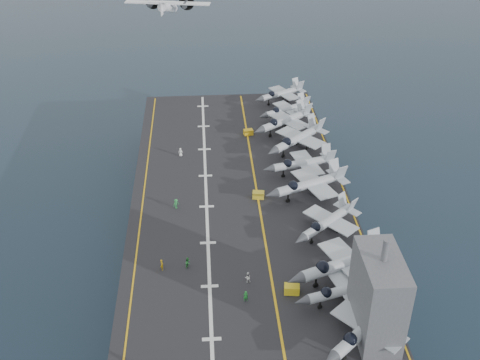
{
  "coord_description": "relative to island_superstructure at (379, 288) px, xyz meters",
  "views": [
    {
      "loc": [
        -6.09,
        -84.58,
        69.08
      ],
      "look_at": [
        0.0,
        4.0,
        13.0
      ],
      "focal_mm": 45.0,
      "sensor_mm": 36.0,
      "label": 1
    }
  ],
  "objects": [
    {
      "name": "island_superstructure",
      "position": [
        0.0,
        0.0,
        0.0
      ],
      "size": [
        5.0,
        10.0,
        15.0
      ],
      "primitive_type": null,
      "color": "#56595E",
      "rests_on": "flight_deck"
    },
    {
      "name": "foul_line",
      "position": [
        -12.0,
        30.0,
        -7.48
      ],
      "size": [
        0.35,
        90.0,
        0.02
      ],
      "primitive_type": "cube",
      "color": "gold",
      "rests_on": "flight_deck"
    },
    {
      "name": "crew_1",
      "position": [
        -27.89,
        14.15,
        -6.59
      ],
      "size": [
        1.0,
        1.25,
        1.83
      ],
      "primitive_type": "imported",
      "color": "#CD9A0E",
      "rests_on": "flight_deck"
    },
    {
      "name": "tow_cart_a",
      "position": [
        -9.49,
        7.93,
        -6.86
      ],
      "size": [
        2.3,
        1.65,
        1.28
      ],
      "primitive_type": null,
      "color": "yellow",
      "rests_on": "flight_deck"
    },
    {
      "name": "tow_cart_b",
      "position": [
        -11.92,
        32.1,
        -6.9
      ],
      "size": [
        2.18,
        1.6,
        1.2
      ],
      "primitive_type": null,
      "color": "gold",
      "rests_on": "flight_deck"
    },
    {
      "name": "hull",
      "position": [
        -15.0,
        30.0,
        -12.9
      ],
      "size": [
        36.0,
        90.0,
        10.0
      ],
      "primitive_type": "cube",
      "color": "#56595E",
      "rests_on": "ground"
    },
    {
      "name": "fighter_jet_6",
      "position": [
        -2.58,
        48.62,
        -4.83
      ],
      "size": [
        18.35,
        17.88,
        5.35
      ],
      "primitive_type": null,
      "color": "#959CA5",
      "rests_on": "flight_deck"
    },
    {
      "name": "crew_3",
      "position": [
        -26.14,
        29.9,
        -6.6
      ],
      "size": [
        1.29,
        1.25,
        1.8
      ],
      "primitive_type": "imported",
      "color": "#237F39",
      "rests_on": "flight_deck"
    },
    {
      "name": "fighter_jet_3",
      "position": [
        -1.94,
        21.27,
        -5.13
      ],
      "size": [
        16.3,
        15.79,
        4.74
      ],
      "primitive_type": null,
      "color": "#9EA6AF",
      "rests_on": "flight_deck"
    },
    {
      "name": "fighter_jet_8",
      "position": [
        -2.9,
        62.75,
        -5.29
      ],
      "size": [
        15.25,
        13.52,
        4.42
      ],
      "primitive_type": null,
      "color": "gray",
      "rests_on": "flight_deck"
    },
    {
      "name": "landing_centerline",
      "position": [
        -21.0,
        30.0,
        -7.48
      ],
      "size": [
        0.5,
        90.0,
        0.02
      ],
      "primitive_type": "cube",
      "color": "silver",
      "rests_on": "flight_deck"
    },
    {
      "name": "deck_edge_stbd",
      "position": [
        3.5,
        30.0,
        -7.48
      ],
      "size": [
        0.25,
        90.0,
        0.02
      ],
      "primitive_type": "cube",
      "color": "gold",
      "rests_on": "flight_deck"
    },
    {
      "name": "crew_6",
      "position": [
        -16.09,
        6.7,
        -6.61
      ],
      "size": [
        1.08,
        0.73,
        1.77
      ],
      "primitive_type": "imported",
      "color": "#1E8A2F",
      "rests_on": "flight_deck"
    },
    {
      "name": "transport_plane",
      "position": [
        -28.62,
        92.39,
        8.56
      ],
      "size": [
        22.97,
        17.6,
        4.92
      ],
      "primitive_type": null,
      "color": "silver"
    },
    {
      "name": "fighter_jet_5",
      "position": [
        -2.97,
        39.51,
        -5.1
      ],
      "size": [
        15.64,
        12.25,
        4.81
      ],
      "primitive_type": null,
      "color": "#9BA2AC",
      "rests_on": "flight_deck"
    },
    {
      "name": "crew_7",
      "position": [
        -15.51,
        10.58,
        -6.63
      ],
      "size": [
        1.1,
        0.79,
        1.74
      ],
      "primitive_type": "imported",
      "color": "white",
      "rests_on": "flight_deck"
    },
    {
      "name": "crew_2",
      "position": [
        -24.07,
        14.41,
        -6.62
      ],
      "size": [
        1.14,
        1.27,
        1.77
      ],
      "primitive_type": "imported",
      "color": "#298936",
      "rests_on": "flight_deck"
    },
    {
      "name": "ground",
      "position": [
        -15.0,
        30.0,
        -17.9
      ],
      "size": [
        500.0,
        500.0,
        0.0
      ],
      "primitive_type": "plane",
      "color": "#142135",
      "rests_on": "ground"
    },
    {
      "name": "crew_5",
      "position": [
        -25.67,
        47.65,
        -6.63
      ],
      "size": [
        1.07,
        0.73,
        1.75
      ],
      "primitive_type": "imported",
      "color": "white",
      "rests_on": "flight_deck"
    },
    {
      "name": "fighter_jet_1",
      "position": [
        -2.51,
        5.56,
        -5.18
      ],
      "size": [
        15.24,
        12.13,
        4.64
      ],
      "primitive_type": null,
      "color": "#9CA6AD",
      "rests_on": "flight_deck"
    },
    {
      "name": "deck_edge_port",
      "position": [
        -32.0,
        30.0,
        -7.48
      ],
      "size": [
        0.25,
        90.0,
        0.02
      ],
      "primitive_type": "cube",
      "color": "gold",
      "rests_on": "flight_deck"
    },
    {
      "name": "fighter_jet_7",
      "position": [
        -3.99,
        56.76,
        -4.93
      ],
      "size": [
        17.81,
        16.59,
        5.15
      ],
      "primitive_type": null,
      "color": "#8F979F",
      "rests_on": "flight_deck"
    },
    {
      "name": "flight_deck",
      "position": [
        -15.0,
        30.0,
        -7.7
      ],
      "size": [
        38.0,
        92.0,
        0.4
      ],
      "primitive_type": "cube",
      "color": "black",
      "rests_on": "hull"
    },
    {
      "name": "fighter_jet_2",
      "position": [
        -1.69,
        10.57,
        -4.63
      ],
      "size": [
        19.44,
        16.41,
        5.73
      ],
      "primitive_type": null,
      "color": "#A1A7B1",
      "rests_on": "flight_deck"
    },
    {
      "name": "tow_cart_c",
      "position": [
        -11.79,
        55.66,
        -6.94
      ],
      "size": [
        2.1,
        1.59,
        1.13
      ],
      "primitive_type": null,
      "color": "gold",
      "rests_on": "flight_deck"
    },
    {
      "name": "fighter_jet_0",
      "position": [
        -1.62,
        -1.78,
        -4.93
      ],
      "size": [
        17.64,
        17.16,
        5.14
      ],
      "primitive_type": null,
      "color": "gray",
      "rests_on": "flight_deck"
    },
    {
      "name": "fighter_jet_9",
      "position": [
        -2.9,
        71.25,
        -5.29
      ],
      "size": [
        15.25,
        13.52,
        4.42
      ],
      "primitive_type": null,
      "color": "gray",
      "rests_on": "flight_deck"
    },
    {
      "name": "fighter_jet_4",
      "position": [
        -2.98,
        32.03,
        -4.83
      ],
      "size": [
        18.08,
        15.21,
        5.34
      ],
      "primitive_type": null,
      "color": "#A0A8B1",
      "rests_on": "flight_deck"
    }
  ]
}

